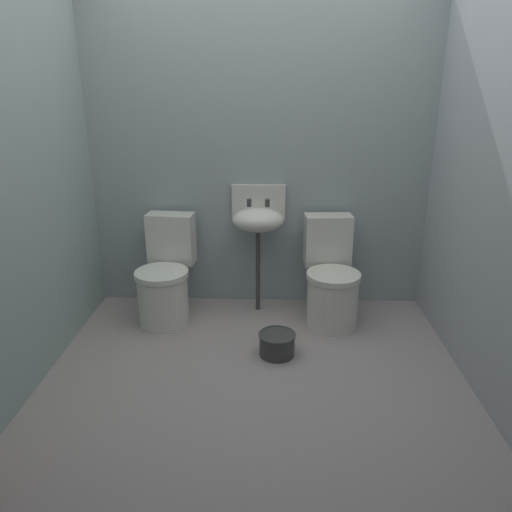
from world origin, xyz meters
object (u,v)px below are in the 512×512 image
object	(u,v)px
toilet_left	(166,279)
bucket	(277,343)
sink	(258,219)
toilet_right	(331,281)

from	to	relation	value
toilet_left	bucket	distance (m)	1.04
sink	bucket	size ratio (longest dim) A/B	3.89
bucket	toilet_left	bearing A→B (deg)	147.65
toilet_right	bucket	bearing A→B (deg)	48.78
sink	toilet_left	bearing A→B (deg)	-165.04
toilet_right	sink	xyz separation A→B (m)	(-0.56, 0.19, 0.43)
toilet_left	sink	bearing A→B (deg)	-159.87
toilet_left	toilet_right	distance (m)	1.26
toilet_right	toilet_left	bearing A→B (deg)	-3.98
toilet_left	bucket	xyz separation A→B (m)	(0.85, -0.54, -0.24)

